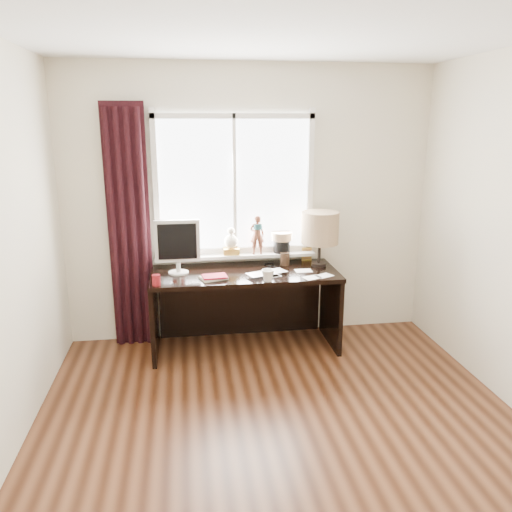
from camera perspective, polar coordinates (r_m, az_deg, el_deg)
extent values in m
cube|color=brown|center=(3.46, 4.10, -21.85)|extent=(3.50, 4.00, 0.00)
cube|color=white|center=(2.81, 5.20, 25.79)|extent=(3.50, 4.00, 0.00)
cube|color=beige|center=(4.80, -0.70, 5.81)|extent=(3.50, 0.00, 2.60)
imported|color=silver|center=(4.45, 1.27, -2.02)|extent=(0.43, 0.35, 0.03)
imported|color=white|center=(4.27, 1.36, -2.19)|extent=(0.15, 0.14, 0.11)
cylinder|color=maroon|center=(4.25, -11.32, -2.71)|extent=(0.07, 0.07, 0.09)
cube|color=white|center=(4.74, -2.50, 8.12)|extent=(1.40, 0.02, 1.30)
cube|color=silver|center=(4.83, -2.39, 0.70)|extent=(1.50, 0.05, 0.05)
cube|color=silver|center=(4.68, -2.56, 15.71)|extent=(1.50, 0.05, 0.05)
cube|color=silver|center=(4.69, -11.39, 7.78)|extent=(0.05, 0.05, 1.40)
cube|color=silver|center=(4.84, 6.19, 8.20)|extent=(0.05, 0.05, 1.40)
cube|color=silver|center=(4.71, -2.47, 8.08)|extent=(0.03, 0.05, 1.30)
cube|color=silver|center=(4.79, -2.32, 0.09)|extent=(1.52, 0.18, 0.03)
cylinder|color=#4D0C07|center=(4.72, -8.97, 1.28)|extent=(0.13, 0.13, 0.23)
cube|color=gold|center=(4.77, -2.84, 0.57)|extent=(0.15, 0.12, 0.06)
sphere|color=beige|center=(4.74, -2.86, 1.68)|extent=(0.13, 0.13, 0.13)
sphere|color=beige|center=(4.72, -2.87, 2.86)|extent=(0.07, 0.07, 0.07)
imported|color=brown|center=(4.73, 0.19, 2.44)|extent=(0.14, 0.10, 0.38)
cylinder|color=#1E4C51|center=(4.70, 0.21, 3.40)|extent=(0.09, 0.09, 0.05)
cylinder|color=black|center=(4.83, 2.95, 1.13)|extent=(0.16, 0.16, 0.12)
cylinder|color=#8C6B4C|center=(4.81, 2.97, 2.28)|extent=(0.20, 0.20, 0.08)
cube|color=black|center=(4.74, -14.26, 3.07)|extent=(0.38, 0.05, 2.25)
cylinder|color=black|center=(4.72, -15.97, 2.61)|extent=(0.06, 0.06, 2.20)
cylinder|color=black|center=(4.71, -14.89, 2.65)|extent=(0.06, 0.06, 2.20)
cylinder|color=black|center=(4.70, -13.80, 2.70)|extent=(0.06, 0.06, 2.20)
cylinder|color=black|center=(4.69, -12.71, 2.75)|extent=(0.06, 0.06, 2.20)
cube|color=black|center=(4.56, -1.31, -2.07)|extent=(1.70, 0.70, 0.04)
cube|color=black|center=(4.66, -11.53, -6.87)|extent=(0.04, 0.64, 0.71)
cube|color=black|center=(4.84, 8.56, -5.86)|extent=(0.04, 0.64, 0.71)
cube|color=black|center=(4.99, -1.75, -5.05)|extent=(1.60, 0.03, 0.71)
cylinder|color=beige|center=(4.56, -8.84, -1.88)|extent=(0.18, 0.18, 0.01)
cylinder|color=beige|center=(4.54, -8.87, -1.18)|extent=(0.04, 0.04, 0.10)
cube|color=beige|center=(4.48, -8.99, 1.70)|extent=(0.40, 0.04, 0.38)
cube|color=black|center=(4.46, -8.99, 1.63)|extent=(0.34, 0.01, 0.32)
cube|color=beige|center=(4.37, -4.89, -2.50)|extent=(0.26, 0.22, 0.02)
cube|color=maroon|center=(4.35, -4.75, -2.33)|extent=(0.23, 0.17, 0.01)
cylinder|color=black|center=(4.76, 3.32, -0.32)|extent=(0.09, 0.09, 0.12)
cylinder|color=black|center=(4.76, 3.12, 0.28)|extent=(0.01, 0.01, 0.22)
cylinder|color=black|center=(4.75, 3.48, 0.06)|extent=(0.01, 0.01, 0.19)
cylinder|color=black|center=(4.76, 3.29, 0.48)|extent=(0.01, 0.01, 0.25)
cylinder|color=black|center=(4.77, 3.50, 0.01)|extent=(0.01, 0.01, 0.17)
cube|color=gold|center=(4.93, 5.81, 0.23)|extent=(0.10, 0.02, 0.13)
cube|color=#996633|center=(4.92, 5.85, 0.20)|extent=(0.08, 0.01, 0.10)
cylinder|color=black|center=(4.77, 7.18, -0.95)|extent=(0.14, 0.14, 0.03)
cylinder|color=black|center=(4.74, 7.23, 0.51)|extent=(0.03, 0.03, 0.22)
cylinder|color=tan|center=(4.69, 7.33, 3.23)|extent=(0.35, 0.35, 0.30)
cube|color=white|center=(4.48, 7.79, -2.24)|extent=(0.18, 0.17, 0.00)
cube|color=white|center=(4.60, 5.44, -1.68)|extent=(0.15, 0.11, 0.00)
cube|color=white|center=(4.41, 6.44, -2.46)|extent=(0.18, 0.15, 0.00)
torus|color=black|center=(4.49, 1.86, -1.99)|extent=(0.16, 0.16, 0.01)
torus|color=black|center=(4.64, 1.84, -1.43)|extent=(0.13, 0.13, 0.01)
torus|color=black|center=(4.77, 1.51, -0.97)|extent=(0.10, 0.10, 0.01)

